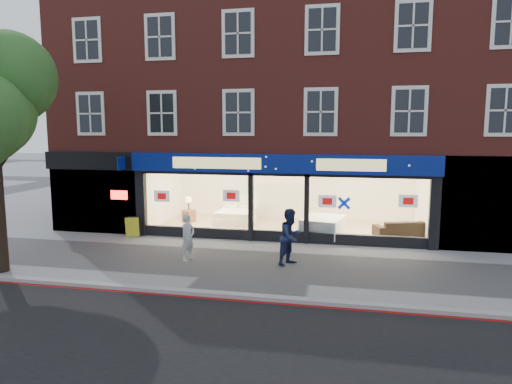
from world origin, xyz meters
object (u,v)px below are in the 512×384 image
(a_board, at_px, (133,227))
(pedestrian_grey, at_px, (188,237))
(sofa, at_px, (402,228))
(display_bed, at_px, (236,215))
(mattress_stack, at_px, (323,226))
(pedestrian_blue, at_px, (291,237))

(a_board, xyz_separation_m, pedestrian_grey, (3.23, -2.64, 0.35))
(sofa, distance_m, a_board, 10.44)
(display_bed, relative_size, sofa, 0.94)
(sofa, height_order, pedestrian_grey, pedestrian_grey)
(mattress_stack, xyz_separation_m, pedestrian_grey, (-4.05, -3.99, 0.30))
(display_bed, xyz_separation_m, mattress_stack, (3.92, -1.78, 0.04))
(mattress_stack, xyz_separation_m, pedestrian_blue, (-0.77, -3.77, 0.43))
(sofa, bearing_deg, pedestrian_blue, 30.32)
(display_bed, distance_m, sofa, 7.04)
(mattress_stack, distance_m, pedestrian_grey, 5.69)
(display_bed, distance_m, pedestrian_grey, 5.79)
(mattress_stack, relative_size, pedestrian_grey, 1.36)
(sofa, xyz_separation_m, pedestrian_blue, (-3.77, -4.27, 0.47))
(display_bed, height_order, pedestrian_grey, pedestrian_grey)
(sofa, xyz_separation_m, pedestrian_grey, (-7.05, -4.48, 0.34))
(display_bed, relative_size, pedestrian_blue, 1.12)
(a_board, bearing_deg, sofa, -8.89)
(display_bed, xyz_separation_m, pedestrian_grey, (-0.13, -5.77, 0.34))
(a_board, distance_m, pedestrian_blue, 6.96)
(mattress_stack, relative_size, sofa, 0.97)
(sofa, bearing_deg, mattress_stack, -8.91)
(display_bed, xyz_separation_m, a_board, (-3.36, -3.14, -0.01))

